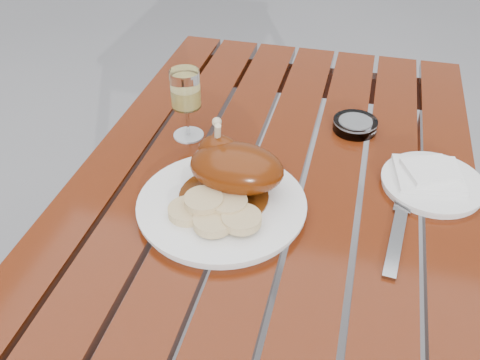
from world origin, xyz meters
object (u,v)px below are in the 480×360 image
Objects in this scene: table at (271,286)px; side_plate at (432,184)px; wine_glass at (187,105)px; dinner_plate at (222,206)px; ashtray at (355,125)px.

side_plate reaches higher than table.
table is 0.51m from wine_glass.
dinner_plate is 0.42m from side_plate.
side_plate is at bearing 23.81° from dinner_plate.
side_plate is (0.39, 0.17, -0.00)m from dinner_plate.
table is 11.90× the size of ashtray.
wine_glass is 1.59× the size of ashtray.
ashtray reaches higher than dinner_plate.
dinner_plate is at bearing -115.38° from table.
side_plate is 1.99× the size of ashtray.
ashtray reaches higher than side_plate.
side_plate is at bearing 1.89° from table.
wine_glass is (-0.14, 0.23, 0.07)m from dinner_plate.
dinner_plate is 1.98× the size of wine_glass.
table is 0.45m from ashtray.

